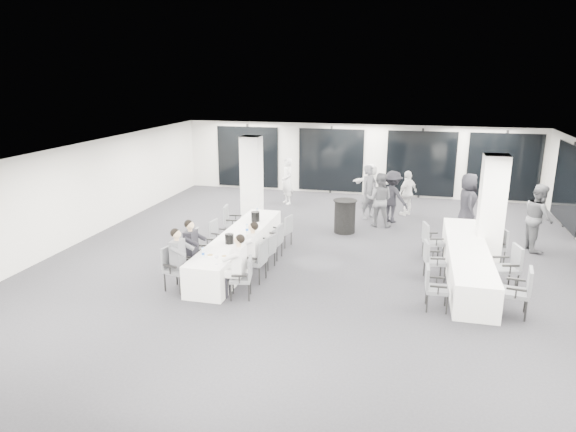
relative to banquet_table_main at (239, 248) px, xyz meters
name	(u,v)px	position (x,y,z in m)	size (l,w,h in m)	color
room	(359,202)	(2.87, 1.58, 1.01)	(14.04, 16.04, 2.84)	#232428
column_left	(252,180)	(-0.82, 3.67, 1.02)	(0.60, 0.60, 2.80)	white
column_right	(491,210)	(6.18, 1.47, 1.02)	(0.60, 0.60, 2.80)	white
banquet_table_main	(239,248)	(0.00, 0.00, 0.00)	(0.90, 5.00, 0.75)	silver
banquet_table_side	(467,261)	(5.60, 0.39, 0.00)	(0.90, 5.00, 0.75)	silver
cocktail_table	(345,216)	(2.28, 3.21, 0.14)	(0.73, 0.73, 1.02)	black
chair_main_left_near	(174,265)	(-0.84, -1.97, 0.19)	(0.60, 0.63, 1.00)	#52555A
chair_main_left_second	(188,256)	(-0.83, -1.27, 0.17)	(0.57, 0.60, 0.96)	#52555A
chair_main_left_mid	(202,245)	(-0.83, -0.45, 0.17)	(0.54, 0.58, 0.95)	#52555A
chair_main_left_fourth	(218,234)	(-0.83, 0.65, 0.12)	(0.49, 0.53, 0.87)	#52555A
chair_main_left_far	(231,221)	(-0.84, 1.72, 0.20)	(0.58, 0.63, 1.01)	#52555A
chair_main_right_near	(244,275)	(0.83, -2.04, 0.15)	(0.55, 0.58, 0.91)	#52555A
chair_main_right_second	(258,258)	(0.84, -1.09, 0.19)	(0.54, 0.60, 1.00)	#52555A
chair_main_right_mid	(267,249)	(0.82, -0.22, 0.12)	(0.51, 0.54, 0.86)	#52555A
chair_main_right_fourth	(275,239)	(0.83, 0.49, 0.15)	(0.50, 0.55, 0.93)	#52555A
chair_main_right_far	(285,229)	(0.83, 1.51, 0.13)	(0.55, 0.57, 0.89)	#52555A
chair_side_left_near	(433,285)	(4.77, -1.64, 0.15)	(0.48, 0.54, 0.92)	#52555A
chair_side_left_mid	(432,258)	(4.77, -0.01, 0.16)	(0.55, 0.58, 0.93)	#52555A
chair_side_left_far	(430,239)	(4.77, 1.40, 0.18)	(0.60, 0.62, 0.97)	#52555A
chair_side_right_near	(521,289)	(6.44, -1.56, 0.21)	(0.59, 0.63, 1.02)	#52555A
chair_side_right_mid	(509,265)	(6.44, -0.20, 0.21)	(0.63, 0.66, 1.03)	#52555A
chair_side_right_far	(498,244)	(6.43, 1.49, 0.15)	(0.56, 0.59, 0.92)	#52555A
seated_guest_a	(180,256)	(-0.67, -1.99, 0.44)	(0.50, 0.38, 1.44)	#52545A
seated_guest_b	(193,246)	(-0.67, -1.29, 0.44)	(0.50, 0.38, 1.44)	black
seated_guest_c	(236,262)	(0.67, -2.06, 0.44)	(0.50, 0.38, 1.44)	silver
seated_guest_d	(250,247)	(0.67, -1.08, 0.44)	(0.50, 0.38, 1.44)	silver
standing_guest_a	(369,188)	(2.83, 5.04, 0.64)	(0.74, 0.60, 2.04)	#52545A
standing_guest_b	(379,196)	(3.24, 4.15, 0.60)	(0.94, 0.57, 1.95)	#52545A
standing_guest_c	(393,193)	(3.62, 4.73, 0.58)	(1.24, 0.63, 1.92)	black
standing_guest_d	(408,190)	(4.08, 5.74, 0.50)	(1.03, 0.57, 1.74)	silver
standing_guest_e	(468,200)	(5.86, 4.01, 0.67)	(1.01, 0.62, 2.09)	black
standing_guest_f	(371,182)	(2.74, 6.71, 0.52)	(1.64, 0.63, 1.78)	silver
standing_guest_g	(287,178)	(-0.30, 6.29, 0.59)	(0.71, 0.57, 1.94)	silver
standing_guest_h	(539,213)	(7.60, 2.87, 0.67)	(1.01, 0.62, 2.09)	#52545A
ice_bucket_near	(229,239)	(0.03, -0.75, 0.49)	(0.21, 0.21, 0.24)	black
ice_bucket_far	(255,216)	(0.06, 1.25, 0.51)	(0.24, 0.24, 0.27)	black
water_bottle_a	(203,253)	(-0.21, -1.79, 0.48)	(0.07, 0.07, 0.21)	silver
water_bottle_b	(247,229)	(0.17, 0.16, 0.49)	(0.07, 0.07, 0.23)	silver
water_bottle_c	(257,212)	(-0.07, 1.82, 0.48)	(0.07, 0.07, 0.21)	silver
plate_a	(210,255)	(-0.10, -1.66, 0.39)	(0.22, 0.22, 0.03)	white
plate_b	(224,256)	(0.23, -1.65, 0.39)	(0.18, 0.18, 0.03)	white
plate_c	(239,238)	(0.11, -0.30, 0.39)	(0.22, 0.22, 0.03)	white
wine_glass	(216,257)	(0.25, -2.14, 0.54)	(0.08, 0.08, 0.22)	silver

